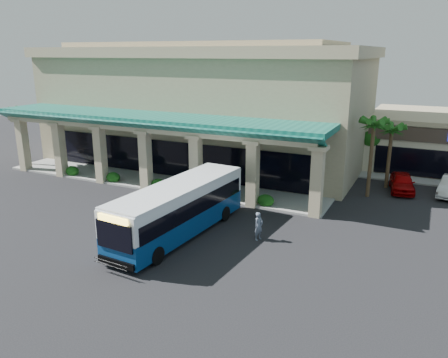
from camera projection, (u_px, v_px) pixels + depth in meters
The scene contains 10 objects.
ground at pixel (198, 228), 26.96m from camera, with size 110.00×110.00×0.00m, color black.
main_building at pixel (205, 103), 42.56m from camera, with size 30.80×14.80×11.35m, color tan, non-canonical shape.
arcade at pixel (152, 150), 35.40m from camera, with size 30.00×6.20×5.70m, color #0E574C, non-canonical shape.
palm_0 at pixel (371, 154), 31.98m from camera, with size 2.40×2.40×6.60m, color #1B5215, non-canonical shape.
palm_1 at pixel (390, 152), 34.26m from camera, with size 2.40×2.40×5.80m, color #1B5215, non-canonical shape.
palm_2 at pixel (23, 133), 41.15m from camera, with size 2.40×2.40×6.20m, color #1B5215, non-canonical shape.
broadleaf_tree at pixel (372, 145), 39.56m from camera, with size 2.60×2.60×4.81m, color #144910, non-canonical shape.
transit_bus at pixel (179, 210), 25.55m from camera, with size 2.61×11.22×3.13m, color navy, non-canonical shape.
pedestrian at pixel (259, 226), 25.10m from camera, with size 0.61×0.40×1.66m, color slate.
car_silver at pixel (402, 182), 33.93m from camera, with size 1.71×4.26×1.45m, color #960204.
Camera 1 is at (12.42, -21.81, 10.44)m, focal length 35.00 mm.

